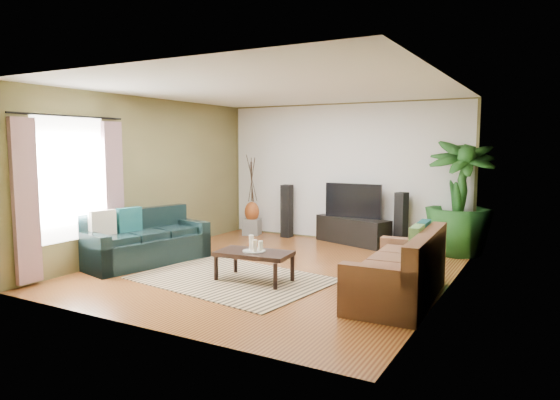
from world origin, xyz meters
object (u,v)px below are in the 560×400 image
Objects in this scene: sofa_left at (146,237)px; side_table at (193,239)px; speaker_right at (401,221)px; potted_plant at (459,197)px; coffee_table at (254,266)px; pedestal at (252,227)px; sofa_right at (397,265)px; tv_stand at (353,231)px; vase at (252,212)px; television at (353,201)px; speaker_left at (287,211)px.

side_table is (0.10, 1.05, -0.19)m from sofa_left.
potted_plant reaches higher than speaker_right.
coffee_table is 3.63m from pedestal.
sofa_right is at bearing -13.45° from side_table.
coffee_table is 2.19× the size of side_table.
speaker_right is at bearing 19.38° from tv_stand.
vase reaches higher than tv_stand.
television reaches higher than sofa_left.
potted_plant is at bearing 1.66° from pedestal.
tv_stand is at bearing -0.76° from speaker_left.
speaker_left is at bearing 104.41° from coffee_table.
sofa_right is 1.73× the size of television.
potted_plant reaches higher than sofa_left.
potted_plant is (0.21, 3.01, 0.58)m from sofa_right.
television is at bearing -152.83° from sofa_right.
pedestal is 0.32m from vase.
sofa_right is at bearing -0.99° from coffee_table.
coffee_table is (2.08, -0.07, -0.21)m from sofa_left.
sofa_right is 0.96× the size of potted_plant.
television is (0.25, 3.18, 0.62)m from coffee_table.
vase reaches higher than pedestal.
pedestal is at bearing -128.90° from sofa_right.
pedestal is 0.71× the size of side_table.
sofa_left is 1.77× the size of television.
coffee_table is at bearing -29.50° from side_table.
pedestal is at bearing -171.94° from speaker_left.
potted_plant reaches higher than coffee_table.
vase is at bearing 0.00° from pedestal.
pedestal is (-3.14, -0.12, -0.35)m from speaker_right.
speaker_left is at bearing 8.82° from pedestal.
coffee_table is 3.40m from speaker_right.
side_table is at bearing -111.54° from speaker_left.
speaker_right is at bearing -167.91° from sofa_right.
coffee_table is 3.64m from vase.
side_table is (-3.93, 0.94, -0.19)m from sofa_right.
speaker_right is 3.09× the size of pedestal.
side_table is at bearing -117.65° from tv_stand.
sofa_right is 3.07m from potted_plant.
television is 1.94m from potted_plant.
tv_stand is at bearing 3.11° from vase.
side_table reaches higher than pedestal.
sofa_right is (4.04, 0.11, 0.00)m from sofa_left.
pedestal is 1.95m from side_table.
sofa_right reaches higher than side_table.
coffee_table is at bearing -87.49° from sofa_right.
tv_stand is (0.25, 3.18, 0.04)m from coffee_table.
potted_plant is 4.17m from vase.
side_table is (-3.15, -2.06, -0.28)m from speaker_right.
speaker_right reaches higher than pedestal.
sofa_left is at bearing -92.20° from vase.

